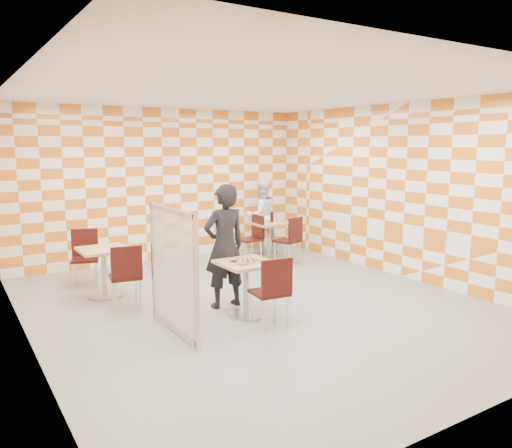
{
  "coord_description": "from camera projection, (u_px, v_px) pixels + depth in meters",
  "views": [
    {
      "loc": [
        -3.72,
        -5.85,
        2.28
      ],
      "look_at": [
        0.1,
        0.2,
        1.15
      ],
      "focal_mm": 35.0,
      "sensor_mm": 36.0,
      "label": 1
    }
  ],
  "objects": [
    {
      "name": "chair_empty_far",
      "position": [
        85.0,
        253.0,
        8.15
      ],
      "size": [
        0.53,
        0.53,
        0.92
      ],
      "color": "black",
      "rests_on": "ground"
    },
    {
      "name": "second_table",
      "position": [
        269.0,
        234.0,
        10.05
      ],
      "size": [
        0.7,
        0.7,
        0.75
      ],
      "color": "tan",
      "rests_on": "ground"
    },
    {
      "name": "main_table",
      "position": [
        246.0,
        279.0,
        6.67
      ],
      "size": [
        0.7,
        0.7,
        0.75
      ],
      "color": "tan",
      "rests_on": "ground"
    },
    {
      "name": "chair_main_front",
      "position": [
        273.0,
        287.0,
        6.17
      ],
      "size": [
        0.47,
        0.47,
        0.92
      ],
      "color": "black",
      "rests_on": "ground"
    },
    {
      "name": "partition",
      "position": [
        173.0,
        270.0,
        6.01
      ],
      "size": [
        0.08,
        1.38,
        1.55
      ],
      "color": "white",
      "rests_on": "ground"
    },
    {
      "name": "man_white",
      "position": [
        261.0,
        216.0,
        10.62
      ],
      "size": [
        0.83,
        0.68,
        1.58
      ],
      "primitive_type": "imported",
      "rotation": [
        0.0,
        0.0,
        3.03
      ],
      "color": "white",
      "rests_on": "ground"
    },
    {
      "name": "chair_empty_near",
      "position": [
        126.0,
        272.0,
        6.92
      ],
      "size": [
        0.48,
        0.49,
        0.92
      ],
      "color": "black",
      "rests_on": "ground"
    },
    {
      "name": "man_dark",
      "position": [
        225.0,
        246.0,
        7.01
      ],
      "size": [
        0.65,
        0.43,
        1.75
      ],
      "primitive_type": "imported",
      "rotation": [
        0.0,
        0.0,
        3.16
      ],
      "color": "black",
      "rests_on": "ground"
    },
    {
      "name": "soda_bottle",
      "position": [
        272.0,
        217.0,
        10.03
      ],
      "size": [
        0.07,
        0.07,
        0.23
      ],
      "color": "black",
      "rests_on": "second_table"
    },
    {
      "name": "chair_second_side",
      "position": [
        253.0,
        234.0,
        9.82
      ],
      "size": [
        0.44,
        0.43,
        0.92
      ],
      "color": "black",
      "rests_on": "ground"
    },
    {
      "name": "pizza_on_foil",
      "position": [
        247.0,
        261.0,
        6.62
      ],
      "size": [
        0.4,
        0.4,
        0.04
      ],
      "color": "silver",
      "rests_on": "main_table"
    },
    {
      "name": "empty_table",
      "position": [
        104.0,
        264.0,
        7.53
      ],
      "size": [
        0.7,
        0.7,
        0.75
      ],
      "color": "tan",
      "rests_on": "ground"
    },
    {
      "name": "sport_bottle",
      "position": [
        261.0,
        217.0,
        10.08
      ],
      "size": [
        0.06,
        0.06,
        0.2
      ],
      "color": "white",
      "rests_on": "second_table"
    },
    {
      "name": "room_shell",
      "position": [
        238.0,
        198.0,
        7.42
      ],
      "size": [
        7.0,
        7.0,
        7.0
      ],
      "color": "gray",
      "rests_on": "ground"
    },
    {
      "name": "chair_second_front",
      "position": [
        291.0,
        237.0,
        9.57
      ],
      "size": [
        0.53,
        0.54,
        0.92
      ],
      "color": "black",
      "rests_on": "ground"
    }
  ]
}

